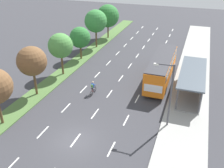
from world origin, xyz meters
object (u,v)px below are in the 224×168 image
at_px(median_tree_fifth, 96,21).
at_px(bus_shelter, 194,80).
at_px(median_tree_second, 32,61).
at_px(median_tree_third, 60,46).
at_px(bus, 162,67).
at_px(median_tree_fourth, 80,38).
at_px(median_tree_farthest, 108,16).
at_px(cyclist, 93,88).
at_px(streetlight, 169,92).

bearing_deg(median_tree_fifth, bus_shelter, -34.22).
bearing_deg(median_tree_second, median_tree_third, 88.54).
xyz_separation_m(bus, median_tree_fourth, (-13.47, 3.46, 1.56)).
xyz_separation_m(median_tree_third, median_tree_farthest, (-0.03, 18.44, 0.18)).
relative_size(cyclist, median_tree_fifth, 0.27).
relative_size(bus_shelter, cyclist, 5.34).
bearing_deg(median_tree_second, bus, 33.22).
bearing_deg(streetlight, cyclist, 159.96).
height_order(bus_shelter, median_tree_fifth, median_tree_fifth).
bearing_deg(median_tree_third, streetlight, -24.69).
relative_size(median_tree_fifth, median_tree_farthest, 1.02).
bearing_deg(median_tree_fifth, cyclist, -68.74).
relative_size(median_tree_second, median_tree_fourth, 1.16).
bearing_deg(median_tree_third, median_tree_farthest, 90.10).
bearing_deg(streetlight, bus, 102.46).
relative_size(cyclist, median_tree_third, 0.31).
distance_m(bus_shelter, median_tree_third, 17.78).
bearing_deg(median_tree_fifth, median_tree_farthest, 90.12).
bearing_deg(median_tree_farthest, bus, -49.67).
bearing_deg(median_tree_third, bus_shelter, 0.98).
bearing_deg(streetlight, median_tree_fourth, 139.68).
distance_m(median_tree_second, median_tree_third, 6.15).
distance_m(cyclist, median_tree_third, 8.05).
distance_m(bus, streetlight, 10.22).
xyz_separation_m(cyclist, median_tree_second, (-6.37, -2.41, 3.59)).
xyz_separation_m(median_tree_third, median_tree_fourth, (-0.13, 6.15, -0.64)).
bearing_deg(median_tree_third, median_tree_fourth, 91.24).
height_order(bus_shelter, median_tree_farthest, median_tree_farthest).
bearing_deg(streetlight, bus_shelter, 74.15).
height_order(bus, cyclist, bus).
height_order(median_tree_fourth, streetlight, streetlight).
relative_size(median_tree_fourth, median_tree_fifth, 0.77).
bearing_deg(bus, median_tree_fifth, 144.29).
bearing_deg(cyclist, bus, 42.10).
bearing_deg(bus, streetlight, -77.54).
bearing_deg(bus, cyclist, -137.90).
distance_m(cyclist, streetlight, 10.36).
height_order(bus, median_tree_farthest, median_tree_farthest).
xyz_separation_m(median_tree_fourth, streetlight, (15.64, -13.27, 0.27)).
relative_size(median_tree_second, median_tree_fifth, 0.90).
bearing_deg(bus, median_tree_fourth, 165.61).
relative_size(median_tree_third, streetlight, 0.90).
bearing_deg(median_tree_second, median_tree_farthest, 89.71).
height_order(bus_shelter, median_tree_second, median_tree_second).
bearing_deg(median_tree_fourth, bus_shelter, -18.23).
bearing_deg(median_tree_farthest, median_tree_second, -90.29).
distance_m(bus, median_tree_fifth, 16.68).
distance_m(median_tree_second, median_tree_fifth, 18.44).
bearing_deg(bus, median_tree_second, -146.78).
relative_size(bus_shelter, median_tree_farthest, 1.49).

